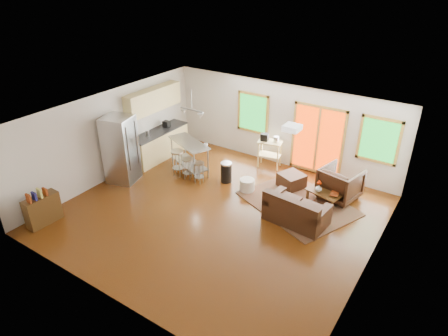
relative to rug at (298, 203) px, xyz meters
The scene contains 29 objects.
floor 2.19m from the rug, 134.01° to the right, with size 7.50×7.00×0.02m, color #3B1C07.
ceiling 3.40m from the rug, 134.01° to the right, with size 7.50×7.00×0.02m, color silver.
back_wall 2.78m from the rug, 128.14° to the left, with size 7.50×0.02×2.60m, color beige.
left_wall 5.66m from the rug, 163.40° to the right, with size 0.02×7.00×2.60m, color beige.
right_wall 3.02m from the rug, 35.09° to the right, with size 0.02×7.00×2.60m, color beige.
front_wall 5.46m from the rug, 106.65° to the right, with size 7.50×0.02×2.60m, color beige.
window_left 3.48m from the rug, 143.19° to the left, with size 1.10×0.05×1.30m.
french_doors 2.20m from the rug, 99.63° to the left, with size 1.60×0.05×2.10m.
window_right 2.77m from the rug, 53.81° to the left, with size 1.10×0.05×1.30m.
rug is the anchor object (origin of this frame).
loveseat 0.92m from the rug, 70.51° to the right, with size 1.57×0.98×0.80m.
coffee_table 0.75m from the rug, 36.65° to the left, with size 1.01×0.74×0.36m.
armchair 1.30m from the rug, 48.88° to the left, with size 0.96×0.90×0.99m, color black.
ottoman 0.91m from the rug, 126.56° to the left, with size 0.63×0.63×0.42m, color black.
pouf 1.50m from the rug, behind, with size 0.42×0.42×0.37m, color beige.
vase 0.71m from the rug, 33.77° to the left, with size 0.23×0.23×0.30m.
book 0.97m from the rug, 25.54° to the left, with size 0.21×0.03×0.28m, color maroon.
cabinets 5.09m from the rug, behind, with size 0.64×2.24×2.30m.
refrigerator 5.19m from the rug, 161.59° to the right, with size 0.96×0.95×1.97m.
island 3.63m from the rug, behind, with size 1.64×1.14×0.96m.
cup 3.15m from the rug, behind, with size 0.12×0.09×0.12m, color silver.
bar_stool_a 3.78m from the rug, behind, with size 0.47×0.47×0.80m.
bar_stool_b 3.38m from the rug, behind, with size 0.40×0.40×0.65m.
bar_stool_c 2.97m from the rug, 169.56° to the right, with size 0.31×0.31×0.65m.
trash_can 2.29m from the rug, behind, with size 0.38×0.38×0.61m.
kitchen_cart 2.38m from the rug, 138.33° to the left, with size 0.80×0.60×1.09m.
bookshelf 6.48m from the rug, 138.83° to the right, with size 0.36×0.85×0.99m.
ceiling_flush 2.70m from the rug, 85.31° to the right, with size 0.35×0.35×0.12m, color white.
pendant_light 3.91m from the rug, behind, with size 0.80×0.18×0.79m.
Camera 1 is at (4.87, -7.03, 5.80)m, focal length 32.00 mm.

